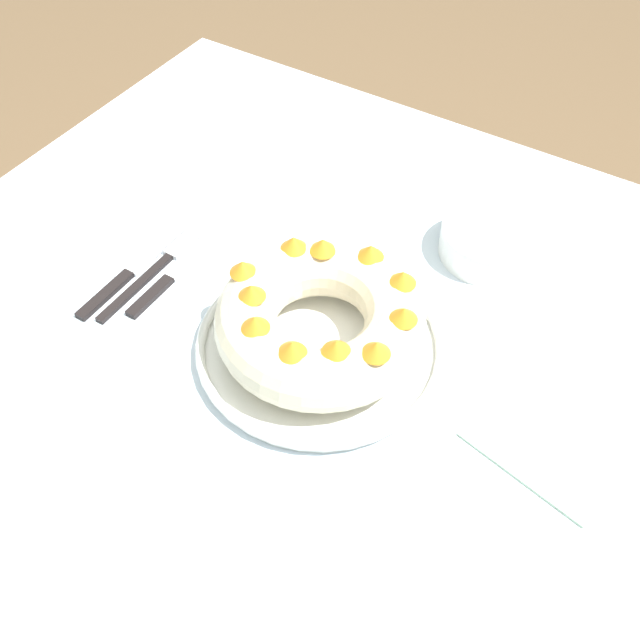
{
  "coord_description": "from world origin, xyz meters",
  "views": [
    {
      "loc": [
        0.31,
        -0.51,
        1.46
      ],
      "look_at": [
        -0.0,
        -0.01,
        0.79
      ],
      "focal_mm": 42.0,
      "sensor_mm": 36.0,
      "label": 1
    }
  ],
  "objects_px": {
    "cake_knife": "(168,280)",
    "napkin": "(546,447)",
    "serving_dish": "(320,345)",
    "fork": "(157,268)",
    "side_bowl": "(491,241)",
    "bundt_cake": "(320,319)",
    "serving_knife": "(128,274)"
  },
  "relations": [
    {
      "from": "side_bowl",
      "to": "napkin",
      "type": "distance_m",
      "value": 0.32
    },
    {
      "from": "fork",
      "to": "napkin",
      "type": "xyz_separation_m",
      "value": [
        0.56,
        0.01,
        -0.0
      ]
    },
    {
      "from": "fork",
      "to": "side_bowl",
      "type": "bearing_deg",
      "value": 41.51
    },
    {
      "from": "serving_knife",
      "to": "cake_knife",
      "type": "height_order",
      "value": "same"
    },
    {
      "from": "serving_dish",
      "to": "bundt_cake",
      "type": "relative_size",
      "value": 1.21
    },
    {
      "from": "fork",
      "to": "cake_knife",
      "type": "distance_m",
      "value": 0.03
    },
    {
      "from": "side_bowl",
      "to": "cake_knife",
      "type": "bearing_deg",
      "value": -140.77
    },
    {
      "from": "cake_knife",
      "to": "side_bowl",
      "type": "relative_size",
      "value": 1.27
    },
    {
      "from": "serving_dish",
      "to": "napkin",
      "type": "height_order",
      "value": "serving_dish"
    },
    {
      "from": "serving_knife",
      "to": "napkin",
      "type": "bearing_deg",
      "value": 0.84
    },
    {
      "from": "cake_knife",
      "to": "serving_dish",
      "type": "bearing_deg",
      "value": 6.67
    },
    {
      "from": "serving_dish",
      "to": "side_bowl",
      "type": "height_order",
      "value": "side_bowl"
    },
    {
      "from": "serving_knife",
      "to": "side_bowl",
      "type": "relative_size",
      "value": 1.54
    },
    {
      "from": "napkin",
      "to": "bundt_cake",
      "type": "bearing_deg",
      "value": -177.0
    },
    {
      "from": "fork",
      "to": "serving_knife",
      "type": "relative_size",
      "value": 0.92
    },
    {
      "from": "bundt_cake",
      "to": "side_bowl",
      "type": "distance_m",
      "value": 0.3
    },
    {
      "from": "bundt_cake",
      "to": "napkin",
      "type": "bearing_deg",
      "value": 3.0
    },
    {
      "from": "serving_dish",
      "to": "napkin",
      "type": "bearing_deg",
      "value": 3.02
    },
    {
      "from": "side_bowl",
      "to": "napkin",
      "type": "bearing_deg",
      "value": -54.86
    },
    {
      "from": "fork",
      "to": "serving_knife",
      "type": "height_order",
      "value": "serving_knife"
    },
    {
      "from": "fork",
      "to": "side_bowl",
      "type": "height_order",
      "value": "side_bowl"
    },
    {
      "from": "serving_dish",
      "to": "bundt_cake",
      "type": "height_order",
      "value": "bundt_cake"
    },
    {
      "from": "serving_knife",
      "to": "napkin",
      "type": "height_order",
      "value": "serving_knife"
    },
    {
      "from": "cake_knife",
      "to": "napkin",
      "type": "bearing_deg",
      "value": 7.39
    },
    {
      "from": "cake_knife",
      "to": "napkin",
      "type": "xyz_separation_m",
      "value": [
        0.53,
        0.02,
        -0.0
      ]
    },
    {
      "from": "serving_dish",
      "to": "cake_knife",
      "type": "xyz_separation_m",
      "value": [
        -0.24,
        -0.01,
        -0.01
      ]
    },
    {
      "from": "cake_knife",
      "to": "bundt_cake",
      "type": "bearing_deg",
      "value": 6.7
    },
    {
      "from": "napkin",
      "to": "serving_dish",
      "type": "bearing_deg",
      "value": -176.98
    },
    {
      "from": "side_bowl",
      "to": "napkin",
      "type": "xyz_separation_m",
      "value": [
        0.18,
        -0.26,
        -0.02
      ]
    },
    {
      "from": "serving_dish",
      "to": "serving_knife",
      "type": "relative_size",
      "value": 1.43
    },
    {
      "from": "serving_knife",
      "to": "side_bowl",
      "type": "distance_m",
      "value": 0.5
    },
    {
      "from": "serving_dish",
      "to": "fork",
      "type": "relative_size",
      "value": 1.56
    }
  ]
}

